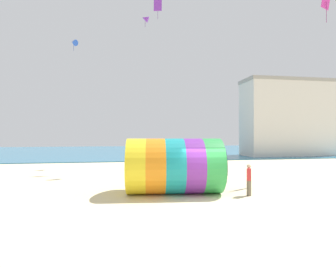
# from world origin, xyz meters

# --- Properties ---
(ground_plane) EXTENTS (120.00, 120.00, 0.00)m
(ground_plane) POSITION_xyz_m (0.00, 0.00, 0.00)
(ground_plane) COLOR beige
(sea) EXTENTS (120.00, 40.00, 0.10)m
(sea) POSITION_xyz_m (0.00, 38.49, 0.05)
(sea) COLOR teal
(sea) RESTS_ON ground
(giant_inflatable_tube) EXTENTS (5.40, 3.48, 3.00)m
(giant_inflatable_tube) POSITION_xyz_m (-1.43, 1.63, 1.50)
(giant_inflatable_tube) COLOR yellow
(giant_inflatable_tube) RESTS_ON ground
(kite_handler) EXTENTS (0.37, 0.42, 1.67)m
(kite_handler) POSITION_xyz_m (2.33, 0.40, 0.85)
(kite_handler) COLOR #726651
(kite_handler) RESTS_ON ground
(kite_blue_delta) EXTENTS (1.02, 1.01, 1.27)m
(kite_blue_delta) POSITION_xyz_m (-9.29, 15.54, 12.67)
(kite_blue_delta) COLOR blue
(kite_purple_delta) EXTENTS (0.90, 0.74, 1.34)m
(kite_purple_delta) POSITION_xyz_m (-1.92, 16.11, 15.89)
(kite_purple_delta) COLOR purple
(kite_purple_diamond) EXTENTS (0.77, 0.28, 1.88)m
(kite_purple_diamond) POSITION_xyz_m (-1.00, 12.39, 15.59)
(kite_purple_diamond) COLOR purple
(bystander_near_water) EXTENTS (0.41, 0.41, 1.74)m
(bystander_near_water) POSITION_xyz_m (-0.50, 12.66, 0.90)
(bystander_near_water) COLOR black
(bystander_near_water) RESTS_ON ground
(promenade_building) EXTENTS (13.56, 4.86, 11.41)m
(promenade_building) POSITION_xyz_m (20.02, 23.40, 5.72)
(promenade_building) COLOR silver
(promenade_building) RESTS_ON ground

